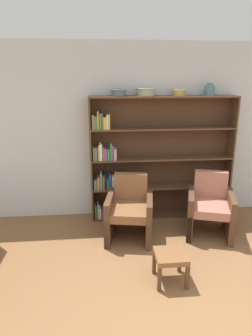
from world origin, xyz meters
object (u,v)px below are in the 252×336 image
Objects in this scene: bowl_terracotta at (146,91)px; armchair_cushioned at (210,207)px; bowl_cream at (179,92)px; vase_tall at (210,90)px; armchair_leather at (130,210)px; footstool at (171,259)px; bowl_sage at (119,92)px; bookshelf at (150,161)px.

bowl_terracotta is 1.95m from armchair_cushioned.
vase_tall reaches higher than bowl_cream.
armchair_cushioned is (1.18, -0.00, 0.00)m from armchair_leather.
vase_tall is 2.60m from footstool.
bowl_terracotta is 0.80× the size of footstool.
armchair_cushioned is at bearing -35.78° from bowl_terracotta.
vase_tall reaches higher than bowl_sage.
bookshelf is 1.17m from armchair_cushioned.
bowl_cream reaches higher than armchair_cushioned.
bowl_cream is 0.23× the size of armchair_leather.
armchair_leather is (-0.39, -0.66, -0.54)m from bookshelf.
bowl_terracotta reaches higher than bookshelf.
vase_tall is at bearing -0.00° from bowl_terracotta.
bowl_sage is (-0.49, -0.03, 1.07)m from bookshelf.
vase_tall is (1.38, -0.00, 0.02)m from bowl_sage.
armchair_leather is at bearing -141.72° from bowl_cream.
bookshelf reaches higher than footstool.
bowl_terracotta is at bearing 91.55° from footstool.
bowl_terracotta is 1.77m from armchair_leather.
bowl_terracotta reaches higher than armchair_cushioned.
vase_tall is at bearing 61.09° from footstool.
armchair_cushioned is (0.38, -0.64, -1.61)m from bowl_cream.
bowl_cream is at bearing -3.63° from bookshelf.
bowl_cream is 1.77m from armchair_cushioned.
bowl_sage is at bearing -71.10° from armchair_leather.
footstool is at bearing -91.49° from bookshelf.
armchair_leather and armchair_cushioned have the same top height.
armchair_cushioned is 2.48× the size of footstool.
armchair_leather is 2.48× the size of footstool.
vase_tall is 0.51× the size of footstool.
bowl_cream is 1.12× the size of vase_tall.
armchair_cushioned is at bearing -26.39° from bowl_sage.
armchair_leather is at bearing -115.42° from bowl_terracotta.
bowl_terracotta reaches higher than armchair_leather.
bowl_sage is 0.40m from bowl_terracotta.
armchair_cushioned is at bearing -169.93° from armchair_leather.
bowl_terracotta reaches higher than footstool.
bowl_terracotta is 1.56× the size of vase_tall.
armchair_cushioned is 1.35m from footstool.
armchair_leather is 1.11m from footstool.
vase_tall reaches higher than footstool.
bowl_sage is at bearing 180.00° from bowl_cream.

